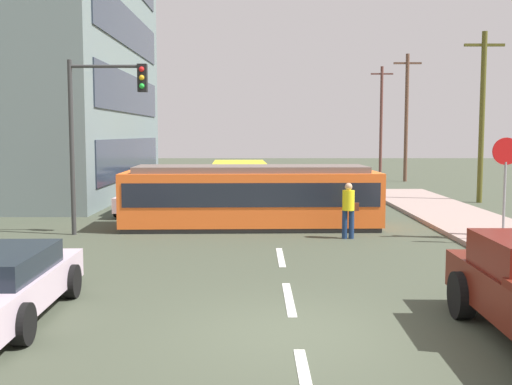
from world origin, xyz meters
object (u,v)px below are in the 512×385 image
(streetcar_tram, at_px, (252,196))
(parked_sedan_far, at_px, (170,184))
(utility_pole_far, at_px, (408,115))
(utility_pole_distant, at_px, (382,117))
(parked_sedan_mid, at_px, (150,197))
(traffic_light_mast, at_px, (102,115))
(pedestrian_crossing, at_px, (350,207))
(stop_sign, at_px, (507,167))
(utility_pole_mid, at_px, (484,114))
(city_bus, at_px, (241,178))
(parked_sedan_furthest, at_px, (182,175))

(streetcar_tram, xyz_separation_m, parked_sedan_far, (-4.23, 10.62, -0.45))
(utility_pole_far, distance_m, utility_pole_distant, 10.16)
(parked_sedan_mid, relative_size, utility_pole_far, 0.55)
(streetcar_tram, bearing_deg, traffic_light_mast, -162.97)
(parked_sedan_far, bearing_deg, pedestrian_crossing, -60.72)
(parked_sedan_mid, distance_m, stop_sign, 13.39)
(utility_pole_distant, bearing_deg, pedestrian_crossing, -102.88)
(utility_pole_mid, distance_m, utility_pole_far, 12.60)
(streetcar_tram, xyz_separation_m, utility_pole_far, (9.96, 20.22, 3.24))
(parked_sedan_mid, height_order, parked_sedan_far, same)
(parked_sedan_far, bearing_deg, city_bus, -17.16)
(parked_sedan_furthest, bearing_deg, parked_sedan_mid, -88.69)
(parked_sedan_far, relative_size, utility_pole_far, 0.50)
(city_bus, bearing_deg, parked_sedan_far, 162.84)
(parked_sedan_far, relative_size, stop_sign, 1.44)
(streetcar_tram, bearing_deg, pedestrian_crossing, -36.09)
(city_bus, bearing_deg, parked_sedan_furthest, 117.41)
(city_bus, height_order, utility_pole_far, utility_pole_far)
(utility_pole_far, bearing_deg, utility_pole_distant, 87.78)
(parked_sedan_mid, bearing_deg, city_bus, 58.25)
(parked_sedan_furthest, distance_m, utility_pole_mid, 17.61)
(parked_sedan_furthest, xyz_separation_m, traffic_light_mast, (-0.22, -18.11, 3.08))
(parked_sedan_furthest, relative_size, stop_sign, 1.56)
(stop_sign, height_order, utility_pole_far, utility_pole_far)
(utility_pole_mid, bearing_deg, city_bus, 170.30)
(traffic_light_mast, bearing_deg, pedestrian_crossing, -5.51)
(utility_pole_mid, relative_size, utility_pole_far, 0.93)
(stop_sign, xyz_separation_m, utility_pole_distant, (3.23, 33.57, 2.26))
(utility_pole_mid, distance_m, utility_pole_distant, 22.74)
(parked_sedan_furthest, bearing_deg, stop_sign, -59.98)
(pedestrian_crossing, distance_m, utility_pole_distant, 33.53)
(parked_sedan_furthest, relative_size, utility_pole_mid, 0.59)
(utility_pole_distant, bearing_deg, streetcar_tram, -108.83)
(utility_pole_far, bearing_deg, city_bus, -134.72)
(streetcar_tram, height_order, traffic_light_mast, traffic_light_mast)
(streetcar_tram, xyz_separation_m, utility_pole_distant, (10.36, 30.38, 3.38))
(traffic_light_mast, bearing_deg, parked_sedan_furthest, 89.30)
(pedestrian_crossing, relative_size, parked_sedan_mid, 0.37)
(stop_sign, bearing_deg, pedestrian_crossing, 165.81)
(streetcar_tram, height_order, utility_pole_far, utility_pole_far)
(parked_sedan_far, bearing_deg, utility_pole_mid, -11.58)
(pedestrian_crossing, height_order, utility_pole_far, utility_pole_far)
(utility_pole_distant, bearing_deg, utility_pole_far, -92.22)
(streetcar_tram, bearing_deg, utility_pole_distant, 71.17)
(utility_pole_mid, xyz_separation_m, utility_pole_far, (-0.38, 12.59, 0.30))
(parked_sedan_mid, xyz_separation_m, utility_pole_far, (14.04, 16.26, 3.69))
(streetcar_tram, height_order, utility_pole_mid, utility_pole_mid)
(parked_sedan_far, distance_m, utility_pole_mid, 15.25)
(utility_pole_far, bearing_deg, parked_sedan_mid, -130.81)
(parked_sedan_far, bearing_deg, traffic_light_mast, -91.72)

